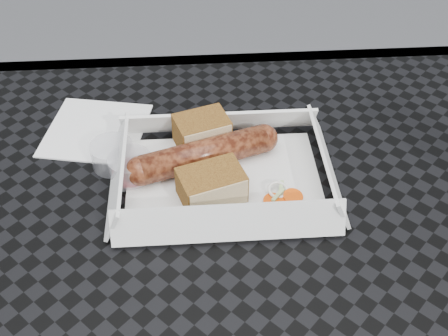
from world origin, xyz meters
name	(u,v)px	position (x,y,z in m)	size (l,w,h in m)	color
patio_table	(249,312)	(0.00, 0.00, 0.67)	(0.80, 0.80, 0.74)	black
food_tray	(223,180)	(-0.02, 0.13, 0.75)	(0.22, 0.15, 0.00)	white
bratwurst	(204,154)	(-0.04, 0.15, 0.77)	(0.18, 0.08, 0.03)	brown
bread_near	(202,131)	(-0.04, 0.19, 0.77)	(0.06, 0.04, 0.04)	brown
bread_far	(211,185)	(-0.03, 0.10, 0.77)	(0.07, 0.05, 0.04)	brown
veg_garnish	(283,196)	(0.05, 0.09, 0.75)	(0.03, 0.03, 0.00)	#E54D09
napkin	(96,130)	(-0.17, 0.23, 0.75)	(0.12, 0.12, 0.00)	white
condiment_cup_sauce	(131,168)	(-0.12, 0.14, 0.76)	(0.05, 0.05, 0.03)	maroon
condiment_cup_empty	(113,155)	(-0.15, 0.16, 0.76)	(0.05, 0.05, 0.03)	silver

